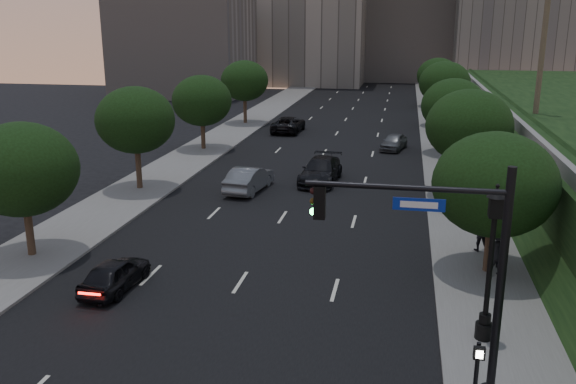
% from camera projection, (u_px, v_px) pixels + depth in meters
% --- Properties ---
extents(ground, '(160.00, 160.00, 0.00)m').
position_uv_depth(ground, '(202.00, 342.00, 20.88)').
color(ground, black).
rests_on(ground, ground).
extents(road_surface, '(16.00, 140.00, 0.02)m').
position_uv_depth(road_surface, '(321.00, 157.00, 49.24)').
color(road_surface, black).
rests_on(road_surface, ground).
extents(sidewalk_right, '(4.50, 140.00, 0.15)m').
position_uv_depth(sidewalk_right, '(452.00, 162.00, 47.36)').
color(sidewalk_right, slate).
rests_on(sidewalk_right, ground).
extents(sidewalk_left, '(4.50, 140.00, 0.15)m').
position_uv_depth(sidewalk_left, '(200.00, 151.00, 51.09)').
color(sidewalk_left, slate).
rests_on(sidewalk_left, ground).
extents(parapet_wall, '(0.35, 90.00, 0.70)m').
position_uv_depth(parapet_wall, '(505.00, 112.00, 43.73)').
color(parapet_wall, slate).
rests_on(parapet_wall, embankment).
extents(office_block_mid, '(22.00, 18.00, 26.00)m').
position_uv_depth(office_block_mid, '(408.00, 8.00, 112.72)').
color(office_block_mid, '#9F9991').
rests_on(office_block_mid, ground).
extents(office_block_filler, '(18.00, 16.00, 14.00)m').
position_uv_depth(office_block_filler, '(185.00, 47.00, 89.90)').
color(office_block_filler, '#9F9991').
rests_on(office_block_filler, ground).
extents(tree_right_a, '(5.20, 5.20, 6.24)m').
position_uv_depth(tree_right_a, '(495.00, 184.00, 25.49)').
color(tree_right_a, '#38281C').
rests_on(tree_right_a, ground).
extents(tree_right_b, '(5.20, 5.20, 6.74)m').
position_uv_depth(tree_right_b, '(469.00, 126.00, 36.70)').
color(tree_right_b, '#38281C').
rests_on(tree_right_b, ground).
extents(tree_right_c, '(5.20, 5.20, 6.24)m').
position_uv_depth(tree_right_c, '(454.00, 106.00, 49.13)').
color(tree_right_c, '#38281C').
rests_on(tree_right_c, ground).
extents(tree_right_d, '(5.20, 5.20, 6.74)m').
position_uv_depth(tree_right_d, '(445.00, 83.00, 62.23)').
color(tree_right_d, '#38281C').
rests_on(tree_right_d, ground).
extents(tree_right_e, '(5.20, 5.20, 6.24)m').
position_uv_depth(tree_right_e, '(438.00, 76.00, 76.54)').
color(tree_right_e, '#38281C').
rests_on(tree_right_e, ground).
extents(tree_left_a, '(5.00, 5.00, 6.34)m').
position_uv_depth(tree_left_a, '(22.00, 169.00, 27.29)').
color(tree_left_a, '#38281C').
rests_on(tree_left_a, ground).
extents(tree_left_b, '(5.00, 5.00, 6.71)m').
position_uv_depth(tree_left_b, '(135.00, 120.00, 38.54)').
color(tree_left_b, '#38281C').
rests_on(tree_left_b, ground).
extents(tree_left_c, '(5.00, 5.00, 6.34)m').
position_uv_depth(tree_left_c, '(202.00, 101.00, 50.93)').
color(tree_left_c, '#38281C').
rests_on(tree_left_c, ground).
extents(tree_left_d, '(5.00, 5.00, 6.71)m').
position_uv_depth(tree_left_d, '(245.00, 81.00, 64.06)').
color(tree_left_d, '#38281C').
rests_on(tree_left_d, ground).
extents(traffic_signal_mast, '(5.68, 0.56, 7.00)m').
position_uv_depth(traffic_signal_mast, '(459.00, 283.00, 16.76)').
color(traffic_signal_mast, black).
rests_on(traffic_signal_mast, ground).
extents(street_lamp, '(0.64, 0.64, 5.62)m').
position_uv_depth(street_lamp, '(490.00, 271.00, 20.18)').
color(street_lamp, black).
rests_on(street_lamp, ground).
extents(pedestrian_signal, '(0.30, 0.33, 2.50)m').
position_uv_depth(pedestrian_signal, '(476.00, 375.00, 16.12)').
color(pedestrian_signal, black).
rests_on(pedestrian_signal, ground).
extents(sedan_near_left, '(1.79, 4.00, 1.33)m').
position_uv_depth(sedan_near_left, '(115.00, 274.00, 24.85)').
color(sedan_near_left, black).
rests_on(sedan_near_left, ground).
extents(sedan_mid_left, '(2.34, 5.11, 1.62)m').
position_uv_depth(sedan_mid_left, '(249.00, 179.00, 39.24)').
color(sedan_mid_left, slate).
rests_on(sedan_mid_left, ground).
extents(sedan_far_left, '(2.79, 5.72, 1.57)m').
position_uv_depth(sedan_far_left, '(288.00, 124.00, 60.25)').
color(sedan_far_left, black).
rests_on(sedan_far_left, ground).
extents(sedan_near_right, '(2.66, 5.82, 1.65)m').
position_uv_depth(sedan_near_right, '(321.00, 171.00, 41.39)').
color(sedan_near_right, black).
rests_on(sedan_near_right, ground).
extents(sedan_far_right, '(2.56, 4.38, 1.40)m').
position_uv_depth(sedan_far_right, '(394.00, 142.00, 51.94)').
color(sedan_far_right, '#53565A').
rests_on(sedan_far_right, ground).
extents(pedestrian_a, '(0.80, 0.64, 1.91)m').
position_uv_depth(pedestrian_a, '(495.00, 254.00, 25.80)').
color(pedestrian_a, black).
rests_on(pedestrian_a, sidewalk_right).
extents(pedestrian_b, '(0.94, 0.77, 1.82)m').
position_uv_depth(pedestrian_b, '(481.00, 232.00, 28.58)').
color(pedestrian_b, black).
rests_on(pedestrian_b, sidewalk_right).
extents(pedestrian_c, '(1.00, 0.49, 1.65)m').
position_uv_depth(pedestrian_c, '(447.00, 199.00, 34.18)').
color(pedestrian_c, black).
rests_on(pedestrian_c, sidewalk_right).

